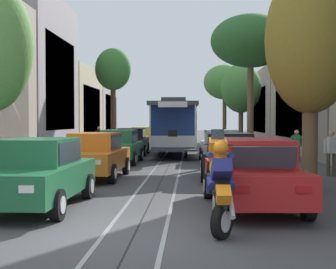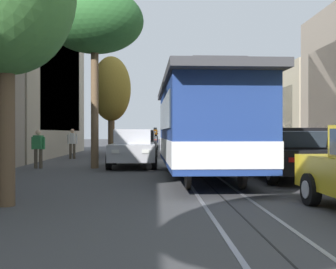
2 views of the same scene
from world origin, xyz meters
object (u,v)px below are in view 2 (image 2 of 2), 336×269
at_px(parked_car_green_near_left, 211,142).
at_px(parked_car_black_fourth_left, 288,154).
at_px(street_tree_kerb_right_second, 95,22).
at_px(street_tree_kerb_right_near, 111,90).
at_px(pedestrian_crossing_far, 38,147).
at_px(parked_car_green_mid_left, 244,147).
at_px(motorcycle_with_rider, 155,139).
at_px(parked_car_silver_mid_right, 133,148).
at_px(parked_car_black_second_right, 141,144).
at_px(street_tree_kerb_left_near, 237,99).
at_px(cable_car_trolley, 204,125).
at_px(parked_car_red_near_right, 143,142).
at_px(pedestrian_on_left_pavement, 72,142).
at_px(parked_car_orange_second_left, 221,144).

bearing_deg(parked_car_green_near_left, parked_car_black_fourth_left, 90.13).
bearing_deg(street_tree_kerb_right_second, parked_car_black_fourth_left, 146.00).
relative_size(street_tree_kerb_right_near, pedestrian_crossing_far, 4.07).
xyz_separation_m(parked_car_green_mid_left, motorcycle_with_rider, (3.91, -13.68, 0.16)).
xyz_separation_m(parked_car_green_near_left, street_tree_kerb_right_near, (6.85, 2.75, 3.42)).
relative_size(parked_car_green_near_left, parked_car_silver_mid_right, 1.00).
bearing_deg(motorcycle_with_rider, parked_car_black_second_right, 84.15).
xyz_separation_m(street_tree_kerb_left_near, motorcycle_with_rider, (5.63, -3.44, -2.83)).
xyz_separation_m(parked_car_green_mid_left, cable_car_trolley, (2.42, 5.62, 0.86)).
relative_size(parked_car_green_mid_left, street_tree_kerb_left_near, 0.79).
bearing_deg(street_tree_kerb_left_near, parked_car_green_near_left, -36.92).
distance_m(parked_car_black_fourth_left, parked_car_black_second_right, 12.45).
bearing_deg(cable_car_trolley, street_tree_kerb_left_near, -104.63).
bearing_deg(parked_car_red_near_right, street_tree_kerb_left_near, 170.49).
xyz_separation_m(parked_car_black_second_right, motorcycle_with_rider, (-0.82, -7.98, 0.16)).
bearing_deg(pedestrian_on_left_pavement, parked_car_black_fourth_left, 129.16).
distance_m(parked_car_orange_second_left, parked_car_black_second_right, 4.66).
height_order(street_tree_kerb_right_near, cable_car_trolley, street_tree_kerb_right_near).
bearing_deg(cable_car_trolley, parked_car_green_mid_left, -113.31).
distance_m(parked_car_black_second_right, parked_car_silver_mid_right, 6.46).
xyz_separation_m(cable_car_trolley, pedestrian_on_left_pavement, (6.06, -10.47, -0.73)).
bearing_deg(street_tree_kerb_left_near, parked_car_red_near_right, -9.51).
height_order(street_tree_kerb_left_near, cable_car_trolley, street_tree_kerb_left_near).
relative_size(parked_car_orange_second_left, street_tree_kerb_left_near, 0.79).
relative_size(parked_car_red_near_right, motorcycle_with_rider, 2.38).
height_order(street_tree_kerb_right_second, pedestrian_on_left_pavement, street_tree_kerb_right_second).
height_order(parked_car_silver_mid_right, street_tree_kerb_left_near, street_tree_kerb_left_near).
distance_m(parked_car_green_mid_left, street_tree_kerb_right_near, 11.52).
relative_size(parked_car_black_fourth_left, pedestrian_crossing_far, 2.79).
bearing_deg(street_tree_kerb_right_second, street_tree_kerb_left_near, -124.87).
bearing_deg(motorcycle_with_rider, parked_car_green_mid_left, 105.97).
bearing_deg(street_tree_kerb_left_near, street_tree_kerb_right_near, 10.31).
bearing_deg(parked_car_red_near_right, parked_car_green_mid_left, 112.92).
height_order(parked_car_red_near_right, motorcycle_with_rider, motorcycle_with_rider).
distance_m(parked_car_black_fourth_left, street_tree_kerb_right_second, 9.38).
bearing_deg(pedestrian_crossing_far, parked_car_silver_mid_right, -171.04).
distance_m(parked_car_black_second_right, motorcycle_with_rider, 8.02).
bearing_deg(parked_car_orange_second_left, street_tree_kerb_left_near, -112.50).
height_order(parked_car_green_near_left, street_tree_kerb_right_near, street_tree_kerb_right_near).
xyz_separation_m(parked_car_green_mid_left, pedestrian_on_left_pavement, (8.48, -4.85, 0.13)).
bearing_deg(parked_car_orange_second_left, motorcycle_with_rider, -63.66).
bearing_deg(street_tree_kerb_right_near, parked_car_black_fourth_left, 115.49).
bearing_deg(parked_car_black_second_right, cable_car_trolley, 101.53).
bearing_deg(parked_car_silver_mid_right, parked_car_green_near_left, -112.13).
relative_size(parked_car_silver_mid_right, pedestrian_crossing_far, 2.80).
distance_m(street_tree_kerb_left_near, street_tree_kerb_right_second, 14.29).
bearing_deg(parked_car_orange_second_left, cable_car_trolley, 78.48).
height_order(cable_car_trolley, pedestrian_on_left_pavement, cable_car_trolley).
height_order(parked_car_silver_mid_right, pedestrian_on_left_pavement, pedestrian_on_left_pavement).
bearing_deg(motorcycle_with_rider, street_tree_kerb_right_near, 60.44).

